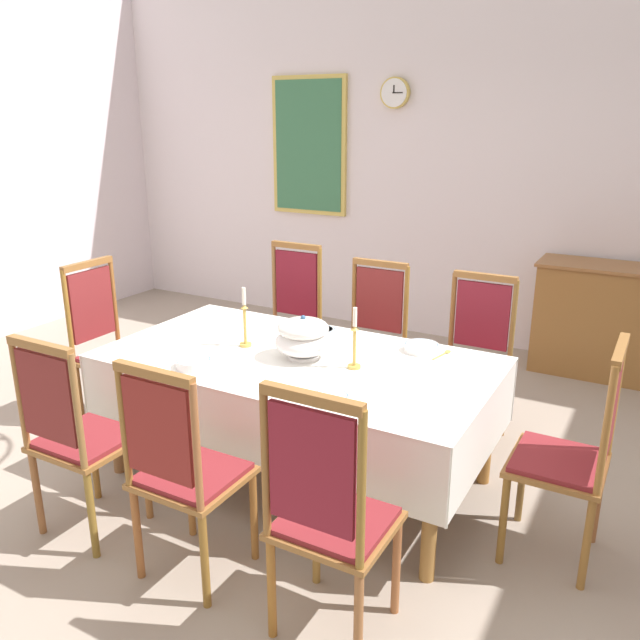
{
  "coord_description": "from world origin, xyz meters",
  "views": [
    {
      "loc": [
        1.71,
        -2.74,
        2.0
      ],
      "look_at": [
        0.1,
        0.15,
        0.95
      ],
      "focal_mm": 36.04,
      "sensor_mm": 36.0,
      "label": 1
    }
  ],
  "objects_px": {
    "chair_north_c": "(474,357)",
    "framed_painting": "(309,146)",
    "sideboard": "(630,324)",
    "mounted_clock": "(395,93)",
    "bowl_near_left": "(321,331)",
    "chair_north_b": "(371,338)",
    "chair_head_east": "(574,451)",
    "candlestick_west": "(245,323)",
    "soup_tureen": "(303,337)",
    "bowl_far_right": "(331,398)",
    "candlestick_east": "(354,344)",
    "spoon_secondary": "(446,353)",
    "chair_north_a": "(288,321)",
    "chair_head_west": "(109,343)",
    "bowl_near_right": "(421,347)",
    "chair_south_b": "(183,468)",
    "bowl_far_left": "(194,362)",
    "chair_south_c": "(328,512)",
    "chair_south_a": "(76,433)",
    "spoon_primary": "(307,329)",
    "dining_table": "(298,369)"
  },
  "relations": [
    {
      "from": "candlestick_east",
      "to": "bowl_far_right",
      "type": "bearing_deg",
      "value": -77.73
    },
    {
      "from": "candlestick_west",
      "to": "bowl_far_left",
      "type": "bearing_deg",
      "value": -97.15
    },
    {
      "from": "chair_head_east",
      "to": "bowl_far_left",
      "type": "height_order",
      "value": "chair_head_east"
    },
    {
      "from": "chair_south_a",
      "to": "bowl_near_right",
      "type": "bearing_deg",
      "value": 48.27
    },
    {
      "from": "chair_north_a",
      "to": "bowl_near_left",
      "type": "distance_m",
      "value": 0.84
    },
    {
      "from": "chair_north_b",
      "to": "chair_head_east",
      "type": "relative_size",
      "value": 0.99
    },
    {
      "from": "chair_north_a",
      "to": "bowl_near_right",
      "type": "distance_m",
      "value": 1.36
    },
    {
      "from": "dining_table",
      "to": "bowl_far_right",
      "type": "height_order",
      "value": "bowl_far_right"
    },
    {
      "from": "chair_north_a",
      "to": "framed_painting",
      "type": "xyz_separation_m",
      "value": [
        -0.87,
        1.81,
        1.15
      ]
    },
    {
      "from": "chair_head_east",
      "to": "bowl_far_right",
      "type": "relative_size",
      "value": 6.69
    },
    {
      "from": "chair_north_a",
      "to": "soup_tureen",
      "type": "height_order",
      "value": "chair_north_a"
    },
    {
      "from": "chair_north_c",
      "to": "framed_painting",
      "type": "distance_m",
      "value": 3.12
    },
    {
      "from": "spoon_primary",
      "to": "chair_south_b",
      "type": "bearing_deg",
      "value": -88.97
    },
    {
      "from": "chair_south_a",
      "to": "spoon_secondary",
      "type": "bearing_deg",
      "value": 45.86
    },
    {
      "from": "candlestick_east",
      "to": "bowl_near_right",
      "type": "xyz_separation_m",
      "value": [
        0.22,
        0.41,
        -0.11
      ]
    },
    {
      "from": "chair_head_west",
      "to": "mounted_clock",
      "type": "height_order",
      "value": "mounted_clock"
    },
    {
      "from": "chair_south_c",
      "to": "bowl_near_right",
      "type": "distance_m",
      "value": 1.4
    },
    {
      "from": "bowl_far_right",
      "to": "spoon_secondary",
      "type": "xyz_separation_m",
      "value": [
        0.26,
        0.87,
        -0.02
      ]
    },
    {
      "from": "chair_south_b",
      "to": "bowl_far_left",
      "type": "xyz_separation_m",
      "value": [
        -0.4,
        0.57,
        0.22
      ]
    },
    {
      "from": "sideboard",
      "to": "mounted_clock",
      "type": "distance_m",
      "value": 2.78
    },
    {
      "from": "chair_south_a",
      "to": "chair_south_c",
      "type": "height_order",
      "value": "chair_south_c"
    },
    {
      "from": "chair_south_c",
      "to": "spoon_primary",
      "type": "xyz_separation_m",
      "value": [
        -0.91,
        1.4,
        0.18
      ]
    },
    {
      "from": "chair_north_b",
      "to": "candlestick_west",
      "type": "relative_size",
      "value": 3.1
    },
    {
      "from": "dining_table",
      "to": "chair_north_b",
      "type": "xyz_separation_m",
      "value": [
        0.0,
        0.97,
        -0.11
      ]
    },
    {
      "from": "chair_south_b",
      "to": "chair_head_east",
      "type": "distance_m",
      "value": 1.75
    },
    {
      "from": "soup_tureen",
      "to": "bowl_far_right",
      "type": "bearing_deg",
      "value": -46.91
    },
    {
      "from": "chair_north_c",
      "to": "candlestick_east",
      "type": "bearing_deg",
      "value": 69.05
    },
    {
      "from": "bowl_near_left",
      "to": "sideboard",
      "type": "xyz_separation_m",
      "value": [
        1.58,
        2.13,
        -0.31
      ]
    },
    {
      "from": "chair_north_a",
      "to": "soup_tureen",
      "type": "relative_size",
      "value": 3.65
    },
    {
      "from": "chair_north_c",
      "to": "spoon_secondary",
      "type": "bearing_deg",
      "value": 87.83
    },
    {
      "from": "chair_north_b",
      "to": "candlestick_west",
      "type": "xyz_separation_m",
      "value": [
        -0.35,
        -0.97,
        0.33
      ]
    },
    {
      "from": "bowl_near_left",
      "to": "bowl_near_right",
      "type": "height_order",
      "value": "bowl_near_right"
    },
    {
      "from": "candlestick_east",
      "to": "chair_head_west",
      "type": "bearing_deg",
      "value": 180.0
    },
    {
      "from": "chair_south_a",
      "to": "spoon_secondary",
      "type": "distance_m",
      "value": 1.97
    },
    {
      "from": "soup_tureen",
      "to": "candlestick_west",
      "type": "height_order",
      "value": "candlestick_west"
    },
    {
      "from": "candlestick_west",
      "to": "spoon_primary",
      "type": "relative_size",
      "value": 1.95
    },
    {
      "from": "candlestick_west",
      "to": "framed_painting",
      "type": "relative_size",
      "value": 0.26
    },
    {
      "from": "chair_south_b",
      "to": "sideboard",
      "type": "relative_size",
      "value": 0.74
    },
    {
      "from": "dining_table",
      "to": "spoon_secondary",
      "type": "xyz_separation_m",
      "value": [
        0.7,
        0.44,
        0.08
      ]
    },
    {
      "from": "chair_south_a",
      "to": "framed_painting",
      "type": "bearing_deg",
      "value": 103.02
    },
    {
      "from": "soup_tureen",
      "to": "bowl_near_right",
      "type": "bearing_deg",
      "value": 38.06
    },
    {
      "from": "dining_table",
      "to": "bowl_near_left",
      "type": "bearing_deg",
      "value": 100.16
    },
    {
      "from": "candlestick_east",
      "to": "chair_head_east",
      "type": "bearing_deg",
      "value": 0.0
    },
    {
      "from": "chair_head_west",
      "to": "bowl_near_right",
      "type": "height_order",
      "value": "chair_head_west"
    },
    {
      "from": "chair_north_a",
      "to": "sideboard",
      "type": "relative_size",
      "value": 0.79
    },
    {
      "from": "chair_south_c",
      "to": "soup_tureen",
      "type": "distance_m",
      "value": 1.22
    },
    {
      "from": "chair_north_a",
      "to": "framed_painting",
      "type": "height_order",
      "value": "framed_painting"
    },
    {
      "from": "bowl_near_left",
      "to": "mounted_clock",
      "type": "relative_size",
      "value": 0.63
    },
    {
      "from": "chair_south_a",
      "to": "soup_tureen",
      "type": "bearing_deg",
      "value": 53.95
    },
    {
      "from": "chair_head_west",
      "to": "soup_tureen",
      "type": "bearing_deg",
      "value": 90.0
    }
  ]
}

